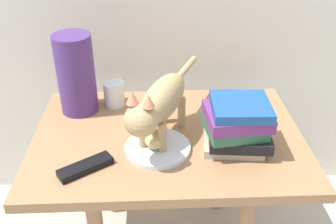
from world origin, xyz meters
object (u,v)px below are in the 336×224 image
(green_vase, at_px, (76,74))
(tv_remote, at_px, (86,167))
(candle_jar, at_px, (114,95))
(cat, at_px, (160,103))
(book_stack, at_px, (237,125))
(side_table, at_px, (168,153))
(bread_roll, at_px, (155,139))
(plate, at_px, (158,148))

(green_vase, bearing_deg, tv_remote, -79.22)
(green_vase, height_order, candle_jar, green_vase)
(cat, bearing_deg, book_stack, -9.68)
(side_table, relative_size, bread_roll, 10.29)
(book_stack, height_order, tv_remote, book_stack)
(side_table, xyz_separation_m, cat, (-0.03, -0.04, 0.20))
(book_stack, distance_m, tv_remote, 0.43)
(plate, bearing_deg, green_vase, 136.99)
(cat, xyz_separation_m, book_stack, (0.22, -0.04, -0.06))
(bread_roll, bearing_deg, cat, 68.13)
(book_stack, bearing_deg, tv_remote, -168.58)
(green_vase, bearing_deg, candle_jar, 13.10)
(plate, height_order, book_stack, book_stack)
(bread_roll, xyz_separation_m, tv_remote, (-0.19, -0.08, -0.03))
(candle_jar, bearing_deg, side_table, -46.90)
(bread_roll, relative_size, cat, 0.18)
(bread_roll, bearing_deg, tv_remote, -156.38)
(cat, distance_m, candle_jar, 0.29)
(side_table, bearing_deg, book_stack, -21.21)
(side_table, distance_m, book_stack, 0.25)
(candle_jar, xyz_separation_m, tv_remote, (-0.05, -0.35, -0.03))
(book_stack, bearing_deg, candle_jar, 144.47)
(bread_roll, distance_m, tv_remote, 0.21)
(plate, xyz_separation_m, bread_roll, (-0.01, 0.00, 0.03))
(plate, bearing_deg, cat, 79.30)
(side_table, xyz_separation_m, green_vase, (-0.29, 0.16, 0.20))
(book_stack, distance_m, candle_jar, 0.45)
(side_table, relative_size, green_vase, 3.10)
(cat, xyz_separation_m, tv_remote, (-0.20, -0.12, -0.12))
(cat, relative_size, candle_jar, 5.25)
(plate, xyz_separation_m, book_stack, (0.23, 0.00, 0.07))
(side_table, bearing_deg, plate, -113.04)
(green_vase, bearing_deg, book_stack, -26.09)
(side_table, relative_size, cat, 1.84)
(book_stack, xyz_separation_m, tv_remote, (-0.42, -0.09, -0.07))
(candle_jar, bearing_deg, bread_roll, -63.12)
(cat, bearing_deg, bread_roll, -111.87)
(green_vase, bearing_deg, side_table, -29.10)
(plate, relative_size, green_vase, 0.72)
(book_stack, bearing_deg, plate, -179.02)
(plate, bearing_deg, candle_jar, 118.20)
(side_table, distance_m, candle_jar, 0.28)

